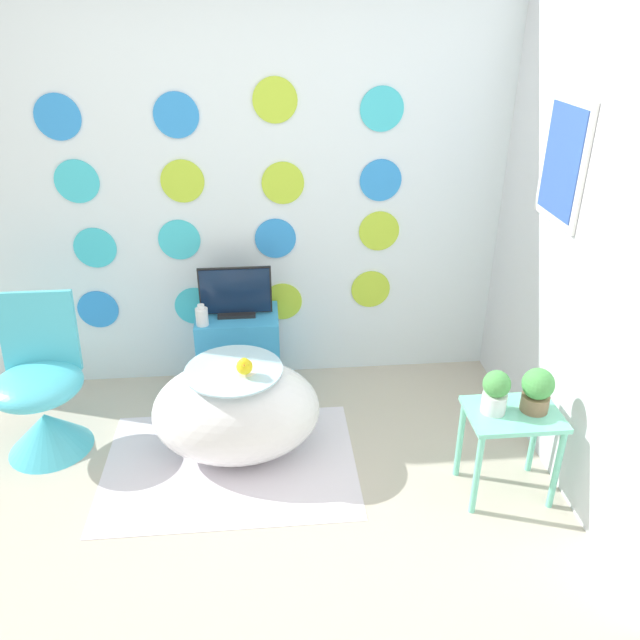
% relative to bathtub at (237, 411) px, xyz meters
% --- Properties ---
extents(ground_plane, '(12.00, 12.00, 0.00)m').
position_rel_bathtub_xyz_m(ground_plane, '(-0.00, -0.78, -0.28)').
color(ground_plane, '#BCB29E').
extents(wall_back_dotted, '(4.29, 0.05, 2.60)m').
position_rel_bathtub_xyz_m(wall_back_dotted, '(-0.00, 0.86, 1.02)').
color(wall_back_dotted, white).
rests_on(wall_back_dotted, ground_plane).
extents(wall_right, '(0.06, 2.62, 2.60)m').
position_rel_bathtub_xyz_m(wall_right, '(1.66, 0.03, 1.02)').
color(wall_right, silver).
rests_on(wall_right, ground_plane).
extents(rug, '(1.35, 0.96, 0.01)m').
position_rel_bathtub_xyz_m(rug, '(-0.05, -0.10, -0.28)').
color(rug, silver).
rests_on(rug, ground_plane).
extents(bathtub, '(0.89, 0.62, 0.56)m').
position_rel_bathtub_xyz_m(bathtub, '(0.00, 0.00, 0.00)').
color(bathtub, white).
rests_on(bathtub, ground_plane).
extents(rubber_duck, '(0.08, 0.09, 0.10)m').
position_rel_bathtub_xyz_m(rubber_duck, '(0.06, -0.08, 0.32)').
color(rubber_duck, yellow).
rests_on(rubber_duck, bathtub).
extents(chair, '(0.48, 0.48, 0.87)m').
position_rel_bathtub_xyz_m(chair, '(-1.05, 0.15, -0.00)').
color(chair, '#4CC6DB').
rests_on(chair, ground_plane).
extents(tv_cabinet, '(0.50, 0.35, 0.54)m').
position_rel_bathtub_xyz_m(tv_cabinet, '(-0.00, 0.63, -0.01)').
color(tv_cabinet, '#389ED6').
rests_on(tv_cabinet, ground_plane).
extents(tv, '(0.43, 0.12, 0.31)m').
position_rel_bathtub_xyz_m(tv, '(-0.00, 0.64, 0.40)').
color(tv, black).
rests_on(tv, tv_cabinet).
extents(vase, '(0.07, 0.07, 0.13)m').
position_rel_bathtub_xyz_m(vase, '(-0.20, 0.52, 0.32)').
color(vase, white).
rests_on(vase, tv_cabinet).
extents(side_table, '(0.45, 0.32, 0.48)m').
position_rel_bathtub_xyz_m(side_table, '(1.34, -0.42, 0.11)').
color(side_table, '#72D8B7').
rests_on(side_table, ground_plane).
extents(potted_plant_left, '(0.13, 0.13, 0.22)m').
position_rel_bathtub_xyz_m(potted_plant_left, '(1.24, -0.40, 0.32)').
color(potted_plant_left, white).
rests_on(potted_plant_left, side_table).
extents(potted_plant_right, '(0.15, 0.15, 0.22)m').
position_rel_bathtub_xyz_m(potted_plant_right, '(1.44, -0.41, 0.32)').
color(potted_plant_right, '#8C6B4C').
rests_on(potted_plant_right, side_table).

